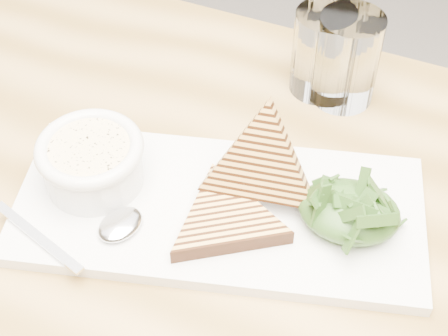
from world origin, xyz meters
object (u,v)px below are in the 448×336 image
(soup_bowl, at_px, (93,167))
(glass_far, at_px, (322,52))
(table_top, at_px, (202,274))
(platter, at_px, (219,210))
(glass_near, at_px, (347,59))

(soup_bowl, relative_size, glass_far, 0.96)
(soup_bowl, height_order, glass_far, glass_far)
(table_top, bearing_deg, platter, 90.49)
(table_top, distance_m, glass_near, 0.30)
(platter, xyz_separation_m, soup_bowl, (-0.13, -0.00, 0.03))
(table_top, bearing_deg, soup_bowl, 155.55)
(table_top, distance_m, platter, 0.07)
(table_top, relative_size, glass_near, 10.46)
(platter, distance_m, glass_far, 0.24)
(table_top, relative_size, soup_bowl, 11.52)
(platter, height_order, soup_bowl, soup_bowl)
(table_top, xyz_separation_m, glass_near, (0.09, 0.28, 0.08))
(glass_near, bearing_deg, platter, -113.11)
(table_top, xyz_separation_m, glass_far, (0.06, 0.29, 0.07))
(soup_bowl, relative_size, glass_near, 0.91)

